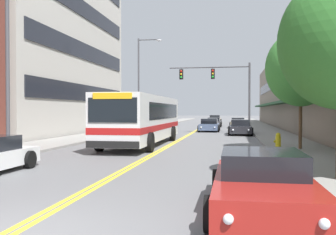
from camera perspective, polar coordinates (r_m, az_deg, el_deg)
The scene contains 17 objects.
ground_plane at distance 42.57m, azimuth 4.78°, elevation -1.75°, with size 240.00×240.00×0.00m, color slate.
sidewalk_left at distance 43.77m, azimuth -4.58°, elevation -1.59°, with size 3.29×106.00×0.14m.
sidewalk_right at distance 42.54m, azimuth 14.42°, elevation -1.69°, with size 3.29×106.00×0.14m.
centre_line at distance 42.57m, azimuth 4.78°, elevation -1.75°, with size 0.34×106.00×0.01m.
storefront_row_right at distance 43.45m, azimuth 22.21°, elevation 4.28°, with size 9.10×68.00×9.17m.
city_bus at distance 22.86m, azimuth -3.77°, elevation 0.01°, with size 2.92×11.84×2.92m.
car_red_parked_right_foreground at distance 7.96m, azimuth 14.17°, elevation -9.78°, with size 2.14×4.72×1.23m.
car_charcoal_parked_right_mid at distance 32.99m, azimuth 10.95°, elevation -1.53°, with size 2.06×4.59×1.29m.
car_beige_parked_right_far at distance 45.59m, azimuth 10.59°, elevation -0.85°, with size 1.97×4.52×1.23m.
car_dark_grey_moving_lead at distance 48.72m, azimuth 7.00°, elevation -0.75°, with size 2.00×4.64×1.18m.
car_champagne_moving_second at distance 65.21m, azimuth 7.15°, elevation -0.25°, with size 2.21×4.92×1.31m.
car_slate_blue_moving_third at distance 37.79m, azimuth 6.31°, elevation -1.21°, with size 2.08×4.55×1.27m.
traffic_signal_mast at distance 34.27m, azimuth 8.06°, elevation 5.24°, with size 7.32×0.38×6.37m.
street_lamp_left_near at distance 16.54m, azimuth -22.54°, elevation 8.72°, with size 1.83×0.28×7.24m.
street_lamp_left_far at distance 36.59m, azimuth -4.05°, elevation 6.15°, with size 2.38×0.28×9.09m.
street_tree_right_mid at distance 20.30m, azimuth 19.57°, elevation 7.08°, with size 3.54×3.54×6.04m.
fire_hydrant at distance 19.45m, azimuth 16.43°, elevation -3.47°, with size 0.35×0.27×0.84m.
Camera 1 is at (3.69, -5.36, 2.06)m, focal length 40.00 mm.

